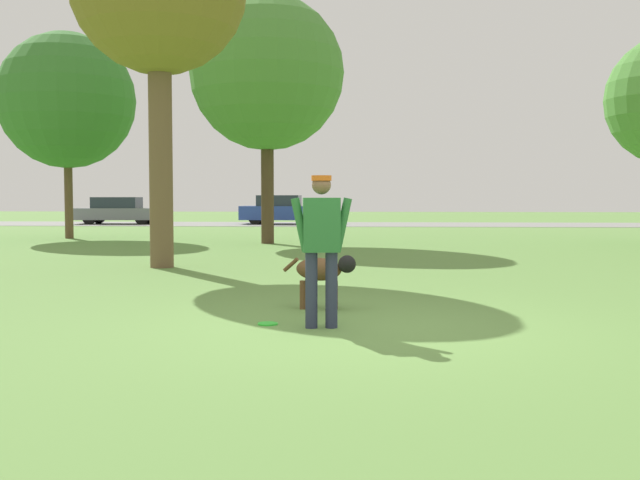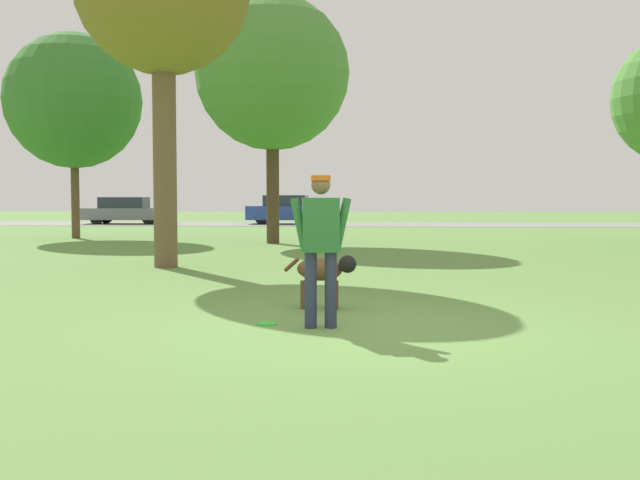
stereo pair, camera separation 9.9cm
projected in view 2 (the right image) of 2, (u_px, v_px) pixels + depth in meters
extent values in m
plane|color=#608C42|center=(354.00, 328.00, 7.97)|extent=(120.00, 120.00, 0.00)
cube|color=gray|center=(371.00, 224.00, 37.27)|extent=(120.00, 6.00, 0.01)
cylinder|color=#2D334C|center=(331.00, 290.00, 7.95)|extent=(0.15, 0.15, 0.81)
cylinder|color=#2D334C|center=(311.00, 290.00, 7.94)|extent=(0.15, 0.15, 0.81)
cube|color=#2D7038|center=(321.00, 225.00, 7.90)|extent=(0.41, 0.27, 0.57)
cylinder|color=#2D7038|center=(342.00, 225.00, 7.91)|extent=(0.22, 0.12, 0.58)
cylinder|color=#2D7038|center=(300.00, 225.00, 7.89)|extent=(0.22, 0.12, 0.58)
sphere|color=brown|center=(321.00, 185.00, 7.88)|extent=(0.23, 0.23, 0.20)
cylinder|color=#D15B19|center=(321.00, 178.00, 7.87)|extent=(0.24, 0.24, 0.06)
ellipsoid|color=brown|center=(319.00, 269.00, 9.25)|extent=(0.66, 0.47, 0.28)
ellipsoid|color=black|center=(332.00, 274.00, 9.19)|extent=(0.21, 0.24, 0.16)
sphere|color=black|center=(348.00, 264.00, 9.10)|extent=(0.28, 0.28, 0.22)
cylinder|color=brown|center=(336.00, 295.00, 9.27)|extent=(0.09, 0.09, 0.36)
cylinder|color=brown|center=(331.00, 297.00, 9.13)|extent=(0.09, 0.09, 0.36)
cylinder|color=brown|center=(308.00, 293.00, 9.42)|extent=(0.09, 0.09, 0.36)
cylinder|color=brown|center=(303.00, 295.00, 9.28)|extent=(0.09, 0.09, 0.36)
cylinder|color=brown|center=(292.00, 265.00, 9.41)|extent=(0.22, 0.12, 0.19)
cylinder|color=#33D838|center=(267.00, 324.00, 8.17)|extent=(0.22, 0.22, 0.02)
torus|color=#33D838|center=(267.00, 324.00, 8.17)|extent=(0.22, 0.22, 0.02)
cylinder|color=brown|center=(75.00, 195.00, 24.98)|extent=(0.27, 0.27, 2.89)
sphere|color=#38752D|center=(73.00, 101.00, 24.79)|extent=(4.47, 4.47, 4.47)
cylinder|color=brown|center=(165.00, 161.00, 14.67)|extent=(0.46, 0.46, 4.20)
cylinder|color=#4C3826|center=(273.00, 188.00, 22.18)|extent=(0.38, 0.38, 3.33)
sphere|color=#4C8938|center=(272.00, 73.00, 21.99)|extent=(4.54, 4.54, 4.54)
cube|color=slate|center=(127.00, 214.00, 37.90)|extent=(4.43, 1.95, 0.58)
cube|color=#232D38|center=(124.00, 203.00, 37.87)|extent=(2.33, 1.61, 0.55)
cylinder|color=black|center=(156.00, 217.00, 38.63)|extent=(0.65, 0.23, 0.64)
cylinder|color=black|center=(149.00, 218.00, 37.11)|extent=(0.65, 0.23, 0.64)
cylinder|color=black|center=(106.00, 217.00, 38.70)|extent=(0.65, 0.23, 0.64)
cylinder|color=black|center=(97.00, 218.00, 37.19)|extent=(0.65, 0.23, 0.64)
cube|color=#284293|center=(288.00, 213.00, 37.68)|extent=(4.11, 1.86, 0.69)
cube|color=#232D38|center=(286.00, 201.00, 37.66)|extent=(2.15, 1.57, 0.54)
cylinder|color=black|center=(314.00, 217.00, 38.33)|extent=(0.65, 0.22, 0.64)
cylinder|color=black|center=(311.00, 218.00, 36.82)|extent=(0.65, 0.22, 0.64)
cylinder|color=black|center=(267.00, 217.00, 38.57)|extent=(0.65, 0.22, 0.64)
cylinder|color=black|center=(262.00, 218.00, 37.06)|extent=(0.65, 0.22, 0.64)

